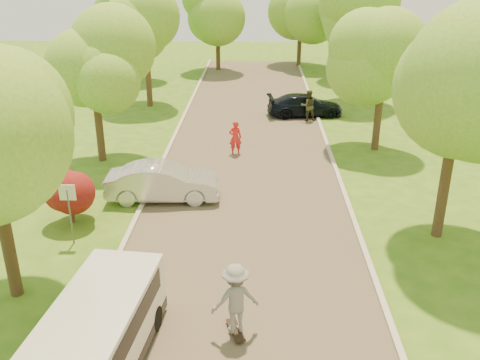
# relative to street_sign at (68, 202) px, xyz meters

# --- Properties ---
(ground) EXTENTS (100.00, 100.00, 0.00)m
(ground) POSITION_rel_street_sign_xyz_m (5.80, -4.00, -1.56)
(ground) COLOR #346418
(ground) RESTS_ON ground
(road) EXTENTS (8.00, 60.00, 0.01)m
(road) POSITION_rel_street_sign_xyz_m (5.80, 4.00, -1.56)
(road) COLOR #4C4438
(road) RESTS_ON ground
(curb_left) EXTENTS (0.18, 60.00, 0.12)m
(curb_left) POSITION_rel_street_sign_xyz_m (1.75, 4.00, -1.50)
(curb_left) COLOR #B2AD9E
(curb_left) RESTS_ON ground
(curb_right) EXTENTS (0.18, 60.00, 0.12)m
(curb_right) POSITION_rel_street_sign_xyz_m (9.85, 4.00, -1.50)
(curb_right) COLOR #B2AD9E
(curb_right) RESTS_ON ground
(street_sign) EXTENTS (0.55, 0.06, 2.17)m
(street_sign) POSITION_rel_street_sign_xyz_m (0.00, 0.00, 0.00)
(street_sign) COLOR #59595E
(street_sign) RESTS_ON ground
(red_shrub) EXTENTS (1.70, 1.70, 1.95)m
(red_shrub) POSITION_rel_street_sign_xyz_m (-0.50, 1.50, -0.47)
(red_shrub) COLOR #382619
(red_shrub) RESTS_ON ground
(tree_l_midb) EXTENTS (4.30, 4.20, 6.62)m
(tree_l_midb) POSITION_rel_street_sign_xyz_m (-1.01, 8.00, 3.02)
(tree_l_midb) COLOR #382619
(tree_l_midb) RESTS_ON ground
(tree_l_far) EXTENTS (4.92, 4.80, 7.79)m
(tree_l_far) POSITION_rel_street_sign_xyz_m (-0.59, 18.00, 3.90)
(tree_l_far) COLOR #382619
(tree_l_far) RESTS_ON ground
(tree_r_mida) EXTENTS (5.13, 5.00, 7.95)m
(tree_r_mida) POSITION_rel_street_sign_xyz_m (12.82, 1.00, 3.97)
(tree_r_mida) COLOR #382619
(tree_r_mida) RESTS_ON ground
(tree_r_midb) EXTENTS (4.51, 4.40, 7.01)m
(tree_r_midb) POSITION_rel_street_sign_xyz_m (12.40, 10.00, 3.32)
(tree_r_midb) COLOR #382619
(tree_r_midb) RESTS_ON ground
(tree_r_far) EXTENTS (5.33, 5.20, 8.34)m
(tree_r_far) POSITION_rel_street_sign_xyz_m (13.03, 20.00, 4.27)
(tree_r_far) COLOR #382619
(tree_r_far) RESTS_ON ground
(tree_bg_a) EXTENTS (5.12, 5.00, 7.72)m
(tree_bg_a) POSITION_rel_street_sign_xyz_m (-2.98, 26.00, 3.75)
(tree_bg_a) COLOR #382619
(tree_bg_a) RESTS_ON ground
(tree_bg_b) EXTENTS (5.12, 5.00, 7.95)m
(tree_bg_b) POSITION_rel_street_sign_xyz_m (14.02, 28.00, 3.97)
(tree_bg_b) COLOR #382619
(tree_bg_b) RESTS_ON ground
(tree_bg_c) EXTENTS (4.92, 4.80, 7.33)m
(tree_bg_c) POSITION_rel_street_sign_xyz_m (3.01, 30.00, 3.46)
(tree_bg_c) COLOR #382619
(tree_bg_c) RESTS_ON ground
(tree_bg_d) EXTENTS (5.12, 5.00, 7.72)m
(tree_bg_d) POSITION_rel_street_sign_xyz_m (10.02, 32.00, 3.75)
(tree_bg_d) COLOR #382619
(tree_bg_d) RESTS_ON ground
(minivan) EXTENTS (2.41, 5.07, 1.82)m
(minivan) POSITION_rel_street_sign_xyz_m (2.60, -5.90, -0.60)
(minivan) COLOR white
(minivan) RESTS_ON ground
(silver_sedan) EXTENTS (4.59, 1.79, 1.49)m
(silver_sedan) POSITION_rel_street_sign_xyz_m (2.51, 3.66, -0.82)
(silver_sedan) COLOR silver
(silver_sedan) RESTS_ON ground
(dark_sedan) EXTENTS (4.74, 2.39, 1.32)m
(dark_sedan) POSITION_rel_street_sign_xyz_m (9.10, 16.03, -0.90)
(dark_sedan) COLOR black
(dark_sedan) RESTS_ON ground
(longboard) EXTENTS (0.58, 1.03, 0.12)m
(longboard) POSITION_rel_street_sign_xyz_m (5.74, -4.56, -1.46)
(longboard) COLOR black
(longboard) RESTS_ON ground
(skateboarder) EXTENTS (1.41, 1.08, 1.93)m
(skateboarder) POSITION_rel_street_sign_xyz_m (5.74, -4.56, -0.47)
(skateboarder) COLOR gray
(skateboarder) RESTS_ON longboard
(person_striped) EXTENTS (0.67, 0.49, 1.71)m
(person_striped) POSITION_rel_street_sign_xyz_m (5.16, 9.05, -0.71)
(person_striped) COLOR red
(person_striped) RESTS_ON ground
(person_olive) EXTENTS (1.01, 0.85, 1.85)m
(person_olive) POSITION_rel_street_sign_xyz_m (9.20, 14.93, -0.64)
(person_olive) COLOR #32331E
(person_olive) RESTS_ON ground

